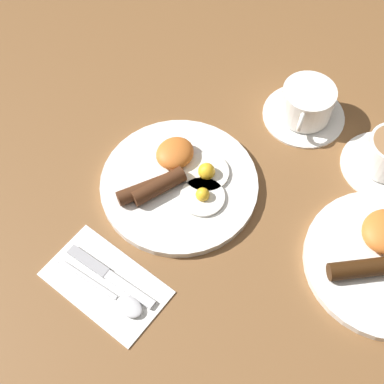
# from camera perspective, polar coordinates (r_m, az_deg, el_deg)

# --- Properties ---
(ground_plane) EXTENTS (3.00, 3.00, 0.00)m
(ground_plane) POSITION_cam_1_polar(r_m,az_deg,el_deg) (0.93, -1.37, 0.59)
(ground_plane) COLOR brown
(breakfast_plate_near) EXTENTS (0.27, 0.27, 0.05)m
(breakfast_plate_near) POSITION_cam_1_polar(r_m,az_deg,el_deg) (0.92, -1.46, 1.14)
(breakfast_plate_near) COLOR white
(breakfast_plate_near) RESTS_ON ground_plane
(teacup_near) EXTENTS (0.15, 0.15, 0.07)m
(teacup_near) POSITION_cam_1_polar(r_m,az_deg,el_deg) (1.02, 12.09, 9.03)
(teacup_near) COLOR white
(teacup_near) RESTS_ON ground_plane
(napkin) EXTENTS (0.12, 0.19, 0.01)m
(napkin) POSITION_cam_1_polar(r_m,az_deg,el_deg) (0.86, -9.20, -9.56)
(napkin) COLOR white
(napkin) RESTS_ON ground_plane
(knife) EXTENTS (0.03, 0.17, 0.01)m
(knife) POSITION_cam_1_polar(r_m,az_deg,el_deg) (0.86, -9.20, -8.52)
(knife) COLOR silver
(knife) RESTS_ON napkin
(spoon) EXTENTS (0.04, 0.16, 0.01)m
(spoon) POSITION_cam_1_polar(r_m,az_deg,el_deg) (0.84, -7.70, -11.40)
(spoon) COLOR silver
(spoon) RESTS_ON napkin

